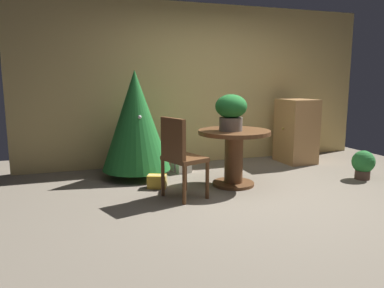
# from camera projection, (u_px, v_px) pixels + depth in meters

# --- Properties ---
(ground_plane) EXTENTS (6.60, 6.60, 0.00)m
(ground_plane) POSITION_uv_depth(u_px,v_px,m) (266.00, 198.00, 4.43)
(ground_plane) COLOR #756B5B
(back_wall_panel) EXTENTS (6.00, 0.10, 2.60)m
(back_wall_panel) POSITION_uv_depth(u_px,v_px,m) (202.00, 85.00, 6.26)
(back_wall_panel) COLOR tan
(back_wall_panel) RESTS_ON ground_plane
(round_dining_table) EXTENTS (0.94, 0.94, 0.74)m
(round_dining_table) POSITION_uv_depth(u_px,v_px,m) (234.00, 149.00, 4.90)
(round_dining_table) COLOR brown
(round_dining_table) RESTS_ON ground_plane
(flower_vase) EXTENTS (0.41, 0.41, 0.47)m
(flower_vase) POSITION_uv_depth(u_px,v_px,m) (231.00, 110.00, 4.77)
(flower_vase) COLOR #665B51
(flower_vase) RESTS_ON round_dining_table
(wooden_chair_left) EXTENTS (0.52, 0.57, 0.96)m
(wooden_chair_left) POSITION_uv_depth(u_px,v_px,m) (180.00, 153.00, 4.34)
(wooden_chair_left) COLOR brown
(wooden_chair_left) RESTS_ON ground_plane
(holiday_tree) EXTENTS (0.97, 0.97, 1.52)m
(holiday_tree) POSITION_uv_depth(u_px,v_px,m) (136.00, 120.00, 5.29)
(holiday_tree) COLOR brown
(holiday_tree) RESTS_ON ground_plane
(gift_box_gold) EXTENTS (0.28, 0.24, 0.17)m
(gift_box_gold) POSITION_uv_depth(u_px,v_px,m) (157.00, 181.00, 4.84)
(gift_box_gold) COLOR gold
(gift_box_gold) RESTS_ON ground_plane
(gift_box_cream) EXTENTS (0.26, 0.31, 0.22)m
(gift_box_cream) POSITION_uv_depth(u_px,v_px,m) (181.00, 165.00, 5.69)
(gift_box_cream) COLOR silver
(gift_box_cream) RESTS_ON ground_plane
(wooden_cabinet) EXTENTS (0.53, 0.63, 1.06)m
(wooden_cabinet) POSITION_uv_depth(u_px,v_px,m) (296.00, 131.00, 6.29)
(wooden_cabinet) COLOR #B27F4C
(wooden_cabinet) RESTS_ON ground_plane
(potted_plant) EXTENTS (0.31, 0.31, 0.41)m
(potted_plant) POSITION_uv_depth(u_px,v_px,m) (363.00, 164.00, 5.24)
(potted_plant) COLOR #4C382D
(potted_plant) RESTS_ON ground_plane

